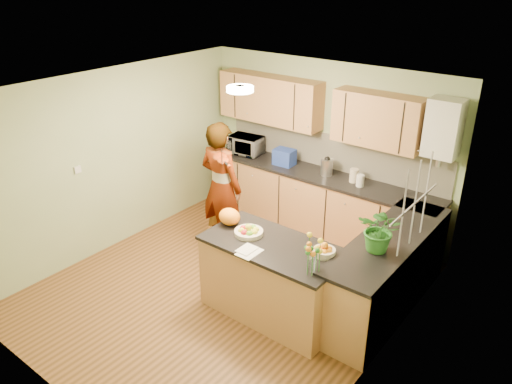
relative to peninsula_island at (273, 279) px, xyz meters
The scene contains 28 objects.
floor 0.86m from the peninsula_island, behind, with size 4.50×4.50×0.00m, color #513517.
ceiling 2.17m from the peninsula_island, behind, with size 4.00×4.50×0.02m, color silver.
wall_back 2.52m from the peninsula_island, 107.59° to the left, with size 4.00×0.02×2.50m, color gray.
wall_front 2.47m from the peninsula_island, 107.99° to the right, with size 4.00×0.02×2.50m, color gray.
wall_left 2.83m from the peninsula_island, behind, with size 0.02×4.50×2.50m, color gray.
wall_right 1.50m from the peninsula_island, ahead, with size 0.02×4.50×2.50m, color gray.
back_counter 2.07m from the peninsula_island, 107.46° to the left, with size 3.64×0.62×0.94m.
right_counter 1.31m from the peninsula_island, 41.90° to the left, with size 0.62×2.24×0.94m.
splashback 2.46m from the peninsula_island, 105.37° to the left, with size 3.60×0.02×0.52m, color beige.
upper_cabinets 2.68m from the peninsula_island, 113.08° to the left, with size 3.20×0.34×0.70m.
boiler 2.74m from the peninsula_island, 65.21° to the left, with size 0.40×0.30×0.86m.
window_right 1.79m from the peninsula_island, 26.27° to the left, with size 0.01×1.30×1.05m.
light_switch 2.89m from the peninsula_island, 168.05° to the right, with size 0.02×0.09×0.09m, color silver.
ceiling_lamp 2.15m from the peninsula_island, 155.62° to the left, with size 0.30×0.30×0.07m.
peninsula_island is the anchor object (origin of this frame).
fruit_dish 0.61m from the peninsula_island, behind, with size 0.33×0.33×0.11m.
orange_bowl 0.77m from the peninsula_island, 15.26° to the left, with size 0.24×0.24×0.14m.
flower_vase 0.97m from the peninsula_island, 16.70° to the right, with size 0.23×0.23×0.43m.
orange_bag 0.88m from the peninsula_island, behind, with size 0.27×0.22×0.20m, color orange.
papers 0.56m from the peninsula_island, 108.43° to the right, with size 0.20×0.27×0.01m, color white.
violinist 1.72m from the peninsula_island, 151.92° to the left, with size 0.67×0.44×1.85m, color tan.
violin 1.71m from the peninsula_island, 156.07° to the left, with size 0.64×0.26×0.13m, color #4C1004, non-canonical shape.
microwave 2.87m from the peninsula_island, 135.31° to the left, with size 0.52×0.35×0.29m, color silver.
blue_box 2.39m from the peninsula_island, 122.19° to the left, with size 0.30×0.22×0.24m, color #213998.
kettle 2.16m from the peninsula_island, 104.69° to the left, with size 0.17×0.17×0.32m.
jar_cream 2.10m from the peninsula_island, 92.70° to the left, with size 0.12×0.12×0.19m, color beige.
jar_white 2.01m from the peninsula_island, 88.70° to the left, with size 0.11×0.11×0.17m, color silver.
potted_plant 1.34m from the peninsula_island, 29.10° to the left, with size 0.45×0.39×0.50m, color #2B7125.
Camera 1 is at (3.47, -3.86, 3.72)m, focal length 35.00 mm.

